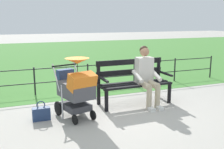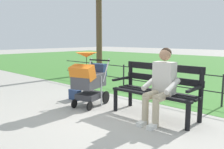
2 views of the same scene
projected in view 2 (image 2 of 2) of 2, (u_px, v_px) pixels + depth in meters
ground_plane at (127, 110)px, 4.70m from camera, size 60.00×60.00×0.00m
park_bench at (157, 88)px, 4.28m from camera, size 1.61×0.62×0.96m
person_on_bench at (161, 83)px, 3.96m from camera, size 0.53×0.74×1.28m
stroller at (89, 79)px, 4.88m from camera, size 0.71×0.98×1.15m
handbag at (75, 94)px, 5.47m from camera, size 0.32×0.14×0.37m
park_fence at (176, 81)px, 5.55m from camera, size 8.13×0.04×0.70m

